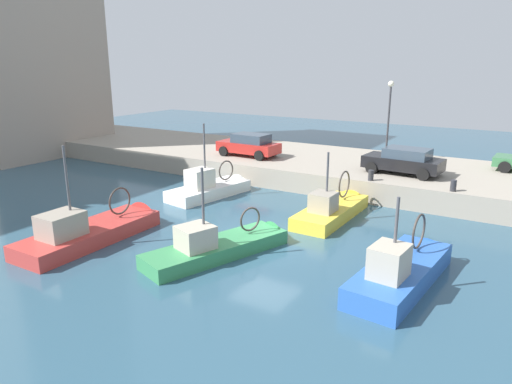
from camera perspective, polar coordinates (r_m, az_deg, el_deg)
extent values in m
plane|color=#2D5166|center=(19.59, 1.23, -5.77)|extent=(80.00, 80.00, 0.00)
cube|color=#9E9384|center=(29.52, 12.49, 2.44)|extent=(9.00, 56.00, 1.20)
cube|color=#BC3833|center=(20.54, -19.46, -5.67)|extent=(6.12, 2.07, 1.27)
cone|color=#BC3833|center=(22.69, -12.91, -3.14)|extent=(0.91, 1.84, 1.83)
cube|color=#B2A893|center=(20.35, -19.61, -4.17)|extent=(5.87, 1.91, 0.08)
cube|color=gray|center=(19.45, -22.64, -3.76)|extent=(1.58, 1.23, 0.96)
cylinder|color=#4C4C51|center=(19.37, -21.92, 0.11)|extent=(0.10, 0.10, 3.54)
torus|color=#3F3833|center=(21.19, -16.26, -1.05)|extent=(1.23, 0.09, 1.23)
sphere|color=white|center=(20.34, -25.51, -5.97)|extent=(0.32, 0.32, 0.32)
cube|color=white|center=(25.85, -5.75, -0.51)|extent=(5.10, 2.63, 1.22)
cone|color=white|center=(27.74, -1.56, 0.69)|extent=(1.17, 1.76, 1.63)
cube|color=#B2A893|center=(25.70, -5.78, 0.67)|extent=(4.88, 2.45, 0.08)
cube|color=beige|center=(25.15, -6.87, 1.63)|extent=(1.49, 1.28, 1.05)
cylinder|color=#4C4C51|center=(25.15, -6.28, 4.38)|extent=(0.10, 0.10, 3.47)
torus|color=#3F3833|center=(26.45, -3.67, 2.65)|extent=(1.13, 0.27, 1.13)
sphere|color=white|center=(25.61, -9.66, -0.38)|extent=(0.32, 0.32, 0.32)
cube|color=#2D60B7|center=(16.56, 17.10, -10.68)|extent=(5.67, 2.29, 1.46)
cone|color=#2D60B7|center=(19.30, 20.29, -7.13)|extent=(1.05, 1.68, 1.60)
cube|color=#B2A893|center=(16.29, 17.28, -8.60)|extent=(5.44, 2.13, 0.08)
cube|color=#B7AD99|center=(15.03, 15.91, -8.20)|extent=(1.31, 1.12, 1.06)
cylinder|color=#4C4C51|center=(15.09, 16.61, -5.25)|extent=(0.10, 0.10, 2.56)
torus|color=#3F3833|center=(17.39, 19.22, -4.55)|extent=(1.28, 0.20, 1.28)
sphere|color=white|center=(15.39, 11.52, -11.47)|extent=(0.32, 0.32, 0.32)
cube|color=gold|center=(22.44, 9.11, -3.15)|extent=(5.36, 1.83, 1.21)
cone|color=gold|center=(25.12, 11.84, -1.25)|extent=(0.93, 1.59, 1.57)
cube|color=#B2A893|center=(22.27, 9.17, -1.83)|extent=(5.14, 1.69, 0.08)
cube|color=gray|center=(21.28, 8.20, -1.25)|extent=(1.14, 1.07, 0.89)
cylinder|color=#4C4C51|center=(21.35, 8.66, 1.22)|extent=(0.10, 0.10, 2.72)
torus|color=#3F3833|center=(23.39, 10.70, 0.94)|extent=(1.35, 0.10, 1.34)
sphere|color=white|center=(21.38, 5.06, -3.45)|extent=(0.32, 0.32, 0.32)
cube|color=#388951|center=(18.06, -4.77, -7.73)|extent=(6.05, 3.44, 1.11)
cone|color=#388951|center=(19.96, 2.95, -5.37)|extent=(1.33, 1.68, 1.47)
cube|color=#9E7A51|center=(17.87, -4.80, -6.26)|extent=(5.78, 3.24, 0.08)
cube|color=#B7AD99|center=(17.22, -7.38, -5.51)|extent=(1.52, 1.46, 0.87)
cylinder|color=#4C4C51|center=(17.07, -6.46, -1.99)|extent=(0.10, 0.10, 3.02)
torus|color=#3F3833|center=(18.58, -0.72, -3.33)|extent=(0.97, 0.40, 1.00)
sphere|color=white|center=(17.87, -11.09, -7.67)|extent=(0.32, 0.32, 0.32)
cube|color=red|center=(30.46, -0.93, 5.49)|extent=(1.81, 4.07, 0.64)
cube|color=#384756|center=(30.25, -0.61, 6.57)|extent=(1.56, 2.30, 0.56)
cylinder|color=black|center=(30.60, -3.96, 4.99)|extent=(0.24, 0.65, 0.64)
cylinder|color=black|center=(31.96, -2.13, 5.47)|extent=(0.24, 0.65, 0.64)
cylinder|color=black|center=(29.08, 0.39, 4.46)|extent=(0.24, 0.65, 0.64)
cylinder|color=black|center=(30.50, 2.11, 4.98)|extent=(0.24, 0.65, 0.64)
cylinder|color=black|center=(29.28, 28.02, 2.70)|extent=(0.25, 0.65, 0.64)
cylinder|color=black|center=(30.99, 28.41, 3.27)|extent=(0.25, 0.65, 0.64)
cube|color=black|center=(26.84, 17.44, 3.39)|extent=(2.15, 4.25, 0.64)
cube|color=#384756|center=(26.67, 17.96, 4.54)|extent=(1.79, 2.42, 0.51)
cylinder|color=black|center=(26.50, 13.89, 2.90)|extent=(0.27, 0.65, 0.64)
cylinder|color=black|center=(28.19, 15.31, 3.55)|extent=(0.27, 0.65, 0.64)
cylinder|color=black|center=(25.64, 19.69, 2.02)|extent=(0.27, 0.65, 0.64)
cylinder|color=black|center=(27.38, 20.79, 2.74)|extent=(0.27, 0.65, 0.64)
cylinder|color=#2D2D33|center=(24.05, 22.91, 0.73)|extent=(0.28, 0.28, 0.55)
cylinder|color=#2D2D33|center=(24.88, 13.82, 1.99)|extent=(0.28, 0.28, 0.55)
cylinder|color=#38383D|center=(30.12, 15.80, 7.99)|extent=(0.12, 0.12, 4.50)
sphere|color=#F2EACC|center=(29.92, 16.14, 12.54)|extent=(0.36, 0.36, 0.36)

